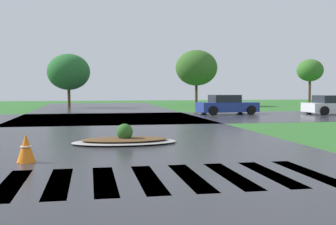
% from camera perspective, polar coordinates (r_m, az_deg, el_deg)
% --- Properties ---
extents(asphalt_roadway, '(11.60, 80.00, 0.01)m').
position_cam_1_polar(asphalt_roadway, '(13.07, -5.46, -4.91)').
color(asphalt_roadway, '#2B2B30').
rests_on(asphalt_roadway, ground).
extents(asphalt_cross_road, '(90.00, 10.44, 0.01)m').
position_cam_1_polar(asphalt_cross_road, '(26.23, -8.13, -0.77)').
color(asphalt_cross_road, '#2B2B30').
rests_on(asphalt_cross_road, ground).
extents(crosswalk_stripes, '(7.65, 2.84, 0.01)m').
position_cam_1_polar(crosswalk_stripes, '(8.73, -2.74, -9.08)').
color(crosswalk_stripes, white).
rests_on(crosswalk_stripes, ground).
extents(median_island, '(3.56, 1.80, 0.68)m').
position_cam_1_polar(median_island, '(14.17, -5.96, -3.75)').
color(median_island, '#9E9B93').
rests_on(median_island, ground).
extents(car_blue_compact, '(4.55, 2.27, 1.37)m').
position_cam_1_polar(car_blue_compact, '(32.25, 21.90, 0.92)').
color(car_blue_compact, silver).
rests_on(car_blue_compact, ground).
extents(car_dark_suv, '(4.45, 2.33, 1.40)m').
position_cam_1_polar(car_dark_suv, '(30.29, 8.07, 1.00)').
color(car_dark_suv, navy).
rests_on(car_dark_suv, ground).
extents(traffic_cone, '(0.47, 0.47, 0.74)m').
position_cam_1_polar(traffic_cone, '(11.14, -18.92, -4.66)').
color(traffic_cone, orange).
rests_on(traffic_cone, ground).
extents(background_treeline, '(43.99, 6.39, 5.89)m').
position_cam_1_polar(background_treeline, '(42.59, -6.36, 5.98)').
color(background_treeline, '#4C3823').
rests_on(background_treeline, ground).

